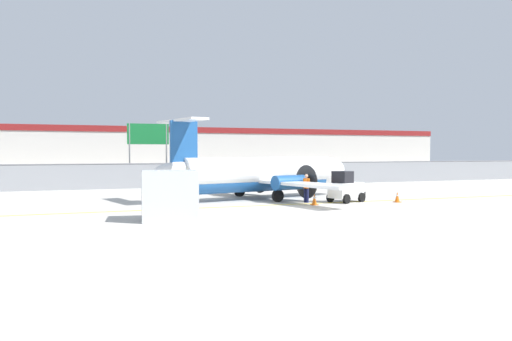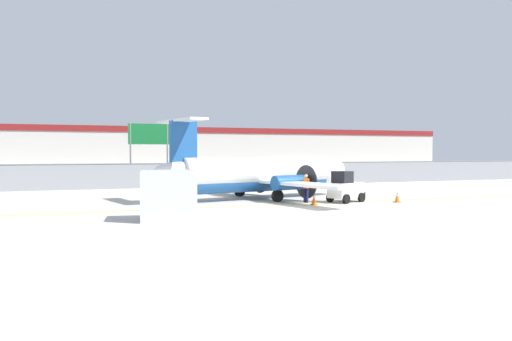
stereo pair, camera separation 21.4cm
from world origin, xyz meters
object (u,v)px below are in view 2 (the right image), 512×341
(parked_car_0, at_px, (29,175))
(parked_car_6, at_px, (320,171))
(traffic_cone_near_right, at_px, (397,197))
(cargo_container, at_px, (168,195))
(parked_car_1, at_px, (79,171))
(highway_sign, at_px, (149,139))
(baggage_tug, at_px, (345,188))
(parked_car_2, at_px, (143,174))
(ground_crew_worker, at_px, (306,187))
(traffic_cone_near_left, at_px, (314,200))
(parked_car_4, at_px, (219,170))
(parked_car_5, at_px, (258,169))
(parked_car_3, at_px, (185,172))
(commuter_airplane, at_px, (265,174))

(parked_car_0, height_order, parked_car_6, same)
(traffic_cone_near_right, bearing_deg, cargo_container, -168.01)
(traffic_cone_near_right, distance_m, parked_car_1, 38.33)
(parked_car_1, height_order, highway_sign, highway_sign)
(baggage_tug, bearing_deg, parked_car_0, 105.35)
(parked_car_2, distance_m, parked_car_6, 19.92)
(parked_car_0, relative_size, parked_car_6, 0.99)
(ground_crew_worker, relative_size, traffic_cone_near_left, 2.66)
(parked_car_4, relative_size, highway_sign, 0.78)
(parked_car_0, height_order, parked_car_5, same)
(parked_car_2, bearing_deg, parked_car_4, 31.34)
(parked_car_3, bearing_deg, parked_car_4, 47.47)
(traffic_cone_near_right, xyz_separation_m, parked_car_2, (-11.84, 24.75, 0.58))
(parked_car_2, xyz_separation_m, parked_car_6, (19.91, 0.67, 0.00))
(ground_crew_worker, relative_size, highway_sign, 0.31)
(parked_car_4, bearing_deg, parked_car_6, 147.02)
(ground_crew_worker, relative_size, cargo_container, 0.64)
(parked_car_2, bearing_deg, parked_car_6, -5.08)
(ground_crew_worker, bearing_deg, parked_car_4, -112.45)
(parked_car_2, distance_m, parked_car_4, 12.79)
(traffic_cone_near_left, height_order, parked_car_4, parked_car_4)
(traffic_cone_near_right, xyz_separation_m, parked_car_0, (-22.21, 26.36, 0.58))
(ground_crew_worker, bearing_deg, parked_car_2, -90.01)
(traffic_cone_near_left, xyz_separation_m, parked_car_0, (-16.83, 25.97, 0.58))
(traffic_cone_near_left, bearing_deg, cargo_container, -159.01)
(parked_car_1, height_order, parked_car_5, same)
(commuter_airplane, height_order, parked_car_1, commuter_airplane)
(ground_crew_worker, distance_m, traffic_cone_near_right, 5.54)
(parked_car_5, bearing_deg, parked_car_2, 28.26)
(parked_car_1, bearing_deg, baggage_tug, -61.17)
(parked_car_0, xyz_separation_m, highway_sign, (10.20, -7.23, 3.24))
(commuter_airplane, height_order, baggage_tug, commuter_airplane)
(cargo_container, distance_m, parked_car_5, 39.57)
(ground_crew_worker, xyz_separation_m, cargo_container, (-9.14, -4.87, 0.15))
(cargo_container, distance_m, traffic_cone_near_right, 14.67)
(parked_car_2, bearing_deg, parked_car_3, 12.89)
(traffic_cone_near_left, xyz_separation_m, parked_car_2, (-6.46, 24.36, 0.58))
(parked_car_1, bearing_deg, parked_car_3, -31.84)
(parked_car_4, height_order, parked_car_5, same)
(ground_crew_worker, height_order, highway_sign, highway_sign)
(parked_car_5, bearing_deg, parked_car_0, 14.49)
(parked_car_3, bearing_deg, highway_sign, -124.34)
(cargo_container, xyz_separation_m, parked_car_6, (22.39, 28.46, -0.21))
(baggage_tug, bearing_deg, commuter_airplane, 112.71)
(parked_car_0, bearing_deg, parked_car_4, -168.17)
(parked_car_0, distance_m, parked_car_1, 8.92)
(commuter_airplane, xyz_separation_m, cargo_container, (-7.69, -8.01, -0.50))
(commuter_airplane, xyz_separation_m, traffic_cone_near_right, (6.63, -4.97, -1.29))
(cargo_container, bearing_deg, traffic_cone_near_left, 29.26)
(commuter_airplane, height_order, parked_car_3, commuter_airplane)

